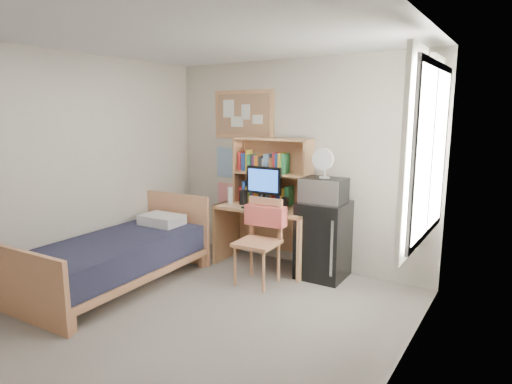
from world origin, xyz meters
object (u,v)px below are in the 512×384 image
Objects in this scene: desk at (266,236)px; microwave at (324,190)px; mini_fridge at (323,240)px; speaker_right at (285,203)px; bed at (117,263)px; monitor at (264,187)px; desk_fan at (325,165)px; bulletin_board at (244,114)px; speaker_left at (243,197)px; desk_chair at (257,242)px.

microwave is (0.77, 0.02, 0.67)m from desk.
speaker_right is at bearing -170.17° from mini_fridge.
monitor is at bearing 50.57° from bed.
bulletin_board is at bearing 166.00° from desk_fan.
monitor is at bearing -34.20° from bulletin_board.
speaker_right reaches higher than mini_fridge.
speaker_right is (0.60, 0.01, -0.01)m from speaker_left.
bed is (-0.50, -1.80, -1.64)m from bulletin_board.
bulletin_board is 1.61m from microwave.
desk_fan is at bearing -90.00° from mini_fridge.
desk_chair reaches higher than speaker_right.
speaker_left is at bearing -176.73° from microwave.
microwave reaches higher than mini_fridge.
bed is (-1.05, -1.49, -0.11)m from desk.
desk is 1.36× the size of mini_fridge.
monitor reaches higher than desk_chair.
monitor is at bearing 0.00° from speaker_left.
desk_fan is (0.77, 0.08, 0.32)m from monitor.
desk_fan reaches higher than monitor.
monitor reaches higher than speaker_left.
desk_fan is (1.82, 1.51, 1.08)m from bed.
desk is 0.56m from speaker_right.
mini_fridge is at bearing 44.90° from desk_chair.
monitor is at bearing -175.44° from desk_fan.
desk_chair is 0.78m from monitor.
mini_fridge is 1.89× the size of microwave.
desk_chair is at bearing -133.07° from mini_fridge.
microwave is at bearing 7.54° from speaker_right.
desk_fan reaches higher than desk.
microwave reaches higher than speaker_left.
bulletin_board is 1.85× the size of monitor.
bulletin_board is 2.49m from bed.
speaker_right is at bearing 43.66° from bed.
desk_chair is at bearing -67.14° from monitor.
desk_fan is at bearing -12.50° from bulletin_board.
bulletin_board is at bearing 148.79° from desk.
bed is at bearing -141.52° from mini_fridge.
speaker_left reaches higher than desk.
bulletin_board reaches higher than speaker_left.
desk is at bearing -179.88° from desk_fan.
desk_fan is at bearing 3.34° from speaker_left.
desk is 1.24m from desk_fan.
speaker_right is at bearing -172.53° from microwave.
desk_chair is at bearing -48.52° from bulletin_board.
desk_chair is at bearing -134.05° from microwave.
desk_fan reaches higher than bed.
desk_fan is (0.77, 0.02, 0.96)m from desk.
bulletin_board is 1.47m from desk_fan.
desk_chair is 0.82m from speaker_left.
microwave reaches higher than desk.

